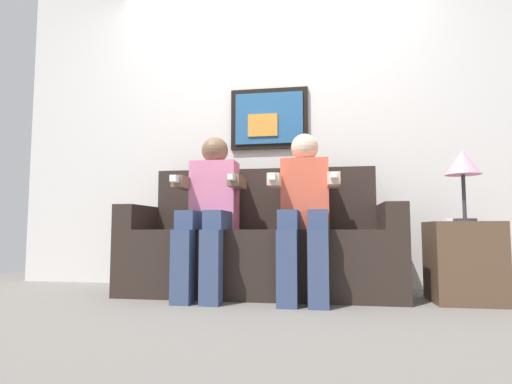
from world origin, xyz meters
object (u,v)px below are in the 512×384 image
person_on_right (304,206)px  couch (260,249)px  person_on_left (210,207)px  side_table_right (463,262)px  spare_remote_on_table (447,220)px  table_lamp (463,166)px

person_on_right → couch: bearing=152.4°
person_on_left → side_table_right: 1.66m
person_on_right → spare_remote_on_table: person_on_right is taller
couch → side_table_right: couch is taller
couch → person_on_right: 0.47m
person_on_left → spare_remote_on_table: person_on_left is taller
couch → side_table_right: bearing=-4.7°
side_table_right → table_lamp: (0.03, 0.02, 0.61)m
person_on_right → person_on_left: bearing=180.0°
couch → table_lamp: bearing=-3.6°
couch → table_lamp: 1.44m
side_table_right → person_on_right: bearing=-176.4°
side_table_right → spare_remote_on_table: size_ratio=3.85×
person_on_right → table_lamp: bearing=4.8°
couch → spare_remote_on_table: bearing=-5.8°
side_table_right → spare_remote_on_table: (-0.09, -0.02, 0.26)m
side_table_right → person_on_left: bearing=-177.8°
person_on_left → couch: bearing=27.6°
spare_remote_on_table → couch: bearing=174.2°
table_lamp → side_table_right: bearing=-140.2°
person_on_right → side_table_right: (0.98, 0.06, -0.36)m
couch → person_on_right: (0.32, -0.17, 0.29)m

